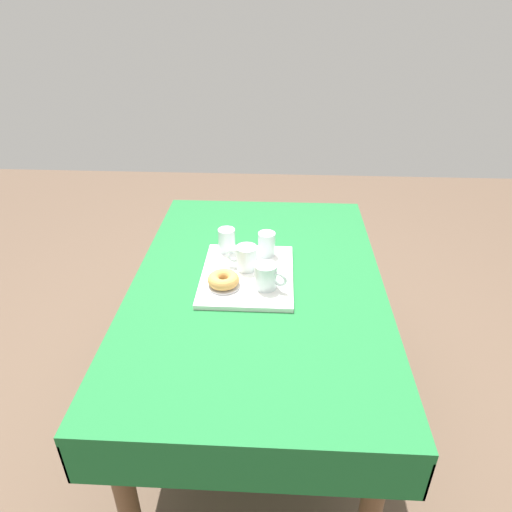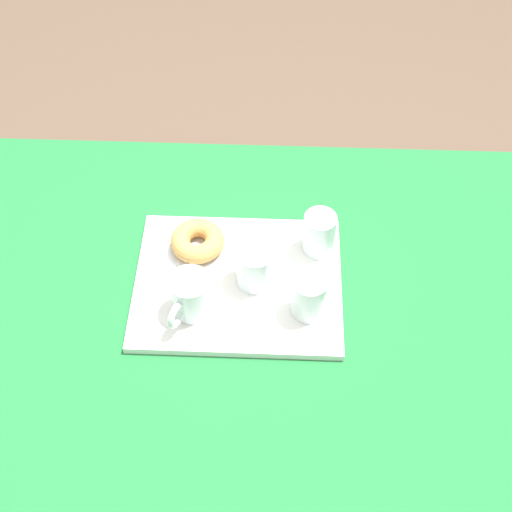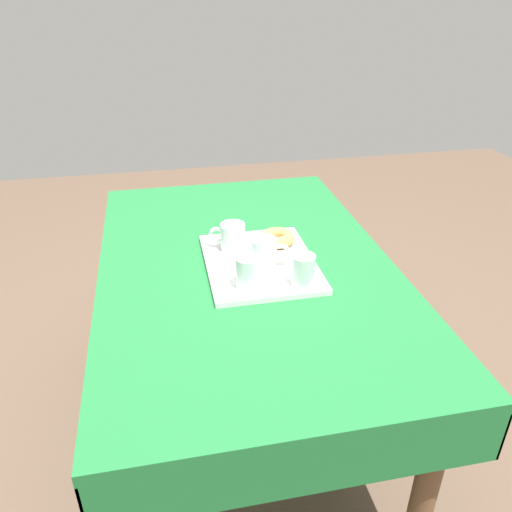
# 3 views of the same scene
# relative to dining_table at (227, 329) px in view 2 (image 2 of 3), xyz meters

# --- Properties ---
(ground_plane) EXTENTS (6.00, 6.00, 0.00)m
(ground_plane) POSITION_rel_dining_table_xyz_m (0.00, 0.00, -0.63)
(ground_plane) COLOR brown
(dining_table) EXTENTS (1.36, 0.88, 0.74)m
(dining_table) POSITION_rel_dining_table_xyz_m (0.00, 0.00, 0.00)
(dining_table) COLOR #1E6B33
(dining_table) RESTS_ON ground
(serving_tray) EXTENTS (0.40, 0.32, 0.02)m
(serving_tray) POSITION_rel_dining_table_xyz_m (-0.02, -0.04, 0.11)
(serving_tray) COLOR white
(serving_tray) RESTS_ON dining_table
(tea_mug_left) EXTENTS (0.08, 0.12, 0.09)m
(tea_mug_left) POSITION_rel_dining_table_xyz_m (-0.06, -0.04, 0.16)
(tea_mug_left) COLOR silver
(tea_mug_left) RESTS_ON serving_tray
(tea_mug_right) EXTENTS (0.08, 0.11, 0.09)m
(tea_mug_right) POSITION_rel_dining_table_xyz_m (0.06, 0.03, 0.16)
(tea_mug_right) COLOR silver
(tea_mug_right) RESTS_ON serving_tray
(water_glass_near) EXTENTS (0.06, 0.06, 0.09)m
(water_glass_near) POSITION_rel_dining_table_xyz_m (-0.16, 0.03, 0.16)
(water_glass_near) COLOR silver
(water_glass_near) RESTS_ON serving_tray
(water_glass_far) EXTENTS (0.06, 0.06, 0.09)m
(water_glass_far) POSITION_rel_dining_table_xyz_m (-0.18, -0.13, 0.16)
(water_glass_far) COLOR silver
(water_glass_far) RESTS_ON serving_tray
(donut_plate_left) EXTENTS (0.11, 0.11, 0.01)m
(donut_plate_left) POSITION_rel_dining_table_xyz_m (0.06, -0.11, 0.12)
(donut_plate_left) COLOR silver
(donut_plate_left) RESTS_ON serving_tray
(sugar_donut_left) EXTENTS (0.11, 0.11, 0.04)m
(sugar_donut_left) POSITION_rel_dining_table_xyz_m (0.06, -0.11, 0.15)
(sugar_donut_left) COLOR tan
(sugar_donut_left) RESTS_ON donut_plate_left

